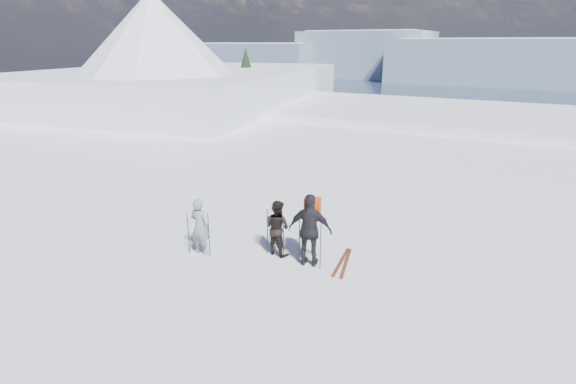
% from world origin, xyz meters
% --- Properties ---
extents(lake_basin, '(820.00, 820.00, 71.62)m').
position_xyz_m(lake_basin, '(0.00, 30.00, -6.50)').
color(lake_basin, white).
rests_on(lake_basin, ground).
extents(far_mountain_range, '(770.00, 110.00, 53.00)m').
position_xyz_m(far_mountain_range, '(29.60, 454.78, -7.19)').
color(far_mountain_range, slate).
rests_on(far_mountain_range, ground).
extents(near_ridge, '(31.37, 35.68, 25.62)m').
position_xyz_m(near_ridge, '(-26.55, 29.19, -3.52)').
color(near_ridge, white).
rests_on(near_ridge, ground).
extents(skier_grey, '(0.58, 0.38, 1.60)m').
position_xyz_m(skier_grey, '(-4.27, 1.76, 0.80)').
color(skier_grey, gray).
rests_on(skier_grey, ground).
extents(skier_dark, '(0.85, 0.72, 1.55)m').
position_xyz_m(skier_dark, '(-2.42, 2.75, 0.78)').
color(skier_dark, black).
rests_on(skier_dark, ground).
extents(skier_pack, '(1.22, 0.72, 1.95)m').
position_xyz_m(skier_pack, '(-1.35, 2.58, 0.97)').
color(skier_pack, black).
rests_on(skier_pack, ground).
extents(backpack, '(0.46, 0.32, 0.57)m').
position_xyz_m(backpack, '(-1.41, 2.83, 2.23)').
color(backpack, '#CD4513').
rests_on(backpack, skier_pack).
extents(ski_poles, '(3.59, 1.05, 1.35)m').
position_xyz_m(ski_poles, '(-2.64, 2.29, 0.63)').
color(ski_poles, black).
rests_on(ski_poles, ground).
extents(skis_loose, '(0.54, 1.70, 0.03)m').
position_xyz_m(skis_loose, '(-0.60, 3.08, 0.01)').
color(skis_loose, black).
rests_on(skis_loose, ground).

